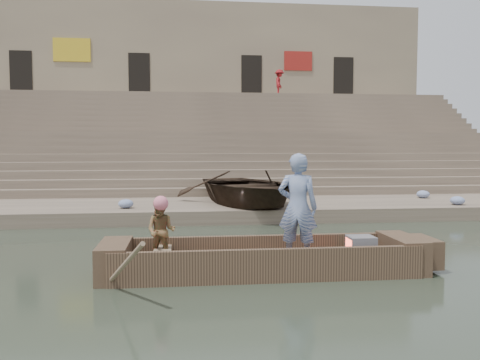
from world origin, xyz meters
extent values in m
plane|color=#293427|center=(0.00, 0.00, 0.00)|extent=(120.00, 120.00, 0.00)
cube|color=gray|center=(0.00, 8.00, 0.20)|extent=(32.00, 4.00, 0.40)
cube|color=gray|center=(0.00, 15.50, 1.40)|extent=(32.00, 3.00, 2.80)
cube|color=gray|center=(0.00, 22.50, 2.60)|extent=(32.00, 3.00, 5.20)
cube|color=gray|center=(0.00, 10.25, 0.35)|extent=(32.00, 0.50, 0.70)
cube|color=gray|center=(0.00, 10.75, 0.50)|extent=(32.00, 0.50, 1.00)
cube|color=gray|center=(0.00, 11.25, 0.65)|extent=(32.00, 0.50, 1.30)
cube|color=gray|center=(0.00, 11.75, 0.80)|extent=(32.00, 0.50, 1.60)
cube|color=gray|center=(0.00, 12.25, 0.95)|extent=(32.00, 0.50, 1.90)
cube|color=gray|center=(0.00, 12.75, 1.10)|extent=(32.00, 0.50, 2.20)
cube|color=gray|center=(0.00, 13.25, 1.25)|extent=(32.00, 0.50, 2.50)
cube|color=gray|center=(0.00, 13.75, 1.40)|extent=(32.00, 0.50, 2.80)
cube|color=gray|center=(0.00, 17.25, 1.55)|extent=(32.00, 0.50, 3.10)
cube|color=gray|center=(0.00, 17.75, 1.70)|extent=(32.00, 0.50, 3.40)
cube|color=gray|center=(0.00, 18.25, 1.85)|extent=(32.00, 0.50, 3.70)
cube|color=gray|center=(0.00, 18.75, 2.00)|extent=(32.00, 0.50, 4.00)
cube|color=gray|center=(0.00, 19.25, 2.15)|extent=(32.00, 0.50, 4.30)
cube|color=gray|center=(0.00, 19.75, 2.30)|extent=(32.00, 0.50, 4.60)
cube|color=gray|center=(0.00, 20.25, 2.45)|extent=(32.00, 0.50, 4.90)
cube|color=gray|center=(0.00, 20.75, 2.60)|extent=(32.00, 0.50, 5.20)
cube|color=gray|center=(0.00, 26.50, 5.60)|extent=(32.00, 5.00, 11.20)
cube|color=black|center=(-9.00, 24.05, 6.60)|extent=(1.30, 0.18, 2.60)
cube|color=black|center=(-2.00, 24.05, 6.60)|extent=(1.30, 0.18, 2.60)
cube|color=black|center=(5.00, 24.05, 6.60)|extent=(1.30, 0.18, 2.60)
cube|color=black|center=(11.00, 24.05, 6.60)|extent=(1.30, 0.18, 2.60)
cube|color=gold|center=(-6.00, 23.98, 8.00)|extent=(2.20, 0.10, 1.40)
cube|color=maroon|center=(8.00, 23.98, 7.60)|extent=(1.80, 0.10, 1.20)
cube|color=brown|center=(1.95, 0.68, 0.11)|extent=(5.00, 1.30, 0.22)
cube|color=brown|center=(1.95, 0.06, 0.28)|extent=(5.20, 0.12, 0.56)
cube|color=brown|center=(1.95, 1.30, 0.28)|extent=(5.20, 0.12, 0.56)
cube|color=brown|center=(-0.60, 0.68, 0.30)|extent=(0.50, 1.30, 0.60)
cube|color=brown|center=(4.50, 0.68, 0.30)|extent=(0.50, 1.30, 0.60)
cube|color=brown|center=(4.90, 0.68, 0.32)|extent=(0.35, 0.90, 0.50)
cube|color=#937A5B|center=(0.20, 0.68, 0.40)|extent=(0.30, 1.20, 0.08)
cylinder|color=#937A5B|center=(-0.45, -0.22, 0.30)|extent=(1.03, 2.10, 1.36)
sphere|color=#E37086|center=(0.18, 0.82, 1.24)|extent=(0.26, 0.26, 0.26)
imported|color=navy|center=(2.55, 0.62, 1.17)|extent=(0.81, 0.67, 1.89)
imported|color=#267433|center=(0.18, 0.82, 0.76)|extent=(0.62, 0.55, 1.08)
cube|color=slate|center=(3.73, 0.68, 0.42)|extent=(0.46, 0.42, 0.40)
cube|color=#E5593F|center=(3.52, 0.68, 0.42)|extent=(0.04, 0.34, 0.32)
imported|color=#2D2116|center=(2.57, 7.61, 0.93)|extent=(4.78, 5.86, 1.06)
imported|color=maroon|center=(6.48, 22.35, 6.00)|extent=(0.88, 1.16, 1.60)
ellipsoid|color=#3F5999|center=(8.92, 8.70, 0.53)|extent=(0.44, 0.44, 0.26)
ellipsoid|color=#3F5999|center=(-1.08, 7.00, 0.53)|extent=(0.44, 0.44, 0.26)
ellipsoid|color=#3F5999|center=(9.03, 6.68, 0.53)|extent=(0.44, 0.44, 0.26)
camera|label=1|loc=(0.54, -7.90, 2.25)|focal=37.65mm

